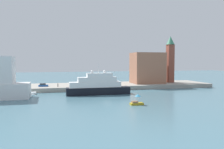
% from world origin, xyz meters
% --- Properties ---
extents(ground, '(400.00, 400.00, 0.00)m').
position_xyz_m(ground, '(0.00, 0.00, 0.00)').
color(ground, slate).
extents(quay_dock, '(110.00, 21.61, 1.76)m').
position_xyz_m(quay_dock, '(0.00, 26.81, 0.88)').
color(quay_dock, gray).
rests_on(quay_dock, ground).
extents(large_yacht, '(23.61, 4.23, 11.51)m').
position_xyz_m(large_yacht, '(-2.32, 6.19, 3.18)').
color(large_yacht, black).
rests_on(large_yacht, ground).
extents(small_motorboat, '(3.71, 1.73, 2.99)m').
position_xyz_m(small_motorboat, '(4.71, -16.42, 1.04)').
color(small_motorboat, '#B7991E').
rests_on(small_motorboat, ground).
extents(work_barge, '(5.97, 1.94, 0.94)m').
position_xyz_m(work_barge, '(-27.45, 11.94, 0.47)').
color(work_barge, silver).
rests_on(work_barge, ground).
extents(harbor_building, '(14.92, 10.76, 14.77)m').
position_xyz_m(harbor_building, '(26.17, 26.31, 9.14)').
color(harbor_building, '#9E664C').
rests_on(harbor_building, quay_dock).
extents(bell_tower, '(4.14, 4.14, 23.20)m').
position_xyz_m(bell_tower, '(39.00, 27.67, 14.41)').
color(bell_tower, brown).
rests_on(bell_tower, quay_dock).
extents(parked_car, '(3.99, 1.61, 1.34)m').
position_xyz_m(parked_car, '(-22.36, 22.94, 2.33)').
color(parked_car, '#1E4C99').
rests_on(parked_car, quay_dock).
extents(person_figure, '(0.36, 0.36, 1.56)m').
position_xyz_m(person_figure, '(-16.37, 20.74, 2.48)').
color(person_figure, '#4C4C4C').
rests_on(person_figure, quay_dock).
extents(mooring_bollard, '(0.51, 0.51, 0.85)m').
position_xyz_m(mooring_bollard, '(-2.59, 17.46, 2.18)').
color(mooring_bollard, black).
rests_on(mooring_bollard, quay_dock).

